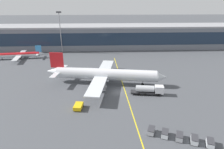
{
  "coord_description": "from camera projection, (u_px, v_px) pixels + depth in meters",
  "views": [
    {
      "loc": [
        -5.39,
        -60.93,
        30.16
      ],
      "look_at": [
        -2.21,
        5.38,
        4.5
      ],
      "focal_mm": 31.51,
      "sensor_mm": 36.0,
      "label": 1
    }
  ],
  "objects": [
    {
      "name": "baggage_cart_3",
      "position": [
        194.0,
        140.0,
        43.77
      ],
      "size": [
        2.43,
        3.03,
        1.48
      ],
      "color": "#B2B7BC",
      "rests_on": "ground_plane"
    },
    {
      "name": "apron_lead_in_line",
      "position": [
        125.0,
        89.0,
        69.84
      ],
      "size": [
        2.93,
        79.97,
        0.01
      ],
      "primitive_type": "cube",
      "rotation": [
        0.0,
        0.0,
        0.03
      ],
      "color": "yellow",
      "rests_on": "ground_plane"
    },
    {
      "name": "apron_light_mast_0",
      "position": [
        60.0,
        29.0,
        113.24
      ],
      "size": [
        2.8,
        0.5,
        23.57
      ],
      "color": "gray",
      "rests_on": "ground_plane"
    },
    {
      "name": "pushback_tug",
      "position": [
        78.0,
        106.0,
        57.38
      ],
      "size": [
        2.75,
        4.06,
        1.4
      ],
      "color": "yellow",
      "rests_on": "ground_plane"
    },
    {
      "name": "baggage_cart_2",
      "position": [
        179.0,
        137.0,
        44.78
      ],
      "size": [
        2.43,
        3.03,
        1.48
      ],
      "color": "gray",
      "rests_on": "ground_plane"
    },
    {
      "name": "commuter_jet_far",
      "position": [
        18.0,
        55.0,
        104.89
      ],
      "size": [
        27.07,
        21.57,
        6.82
      ],
      "color": "silver",
      "rests_on": "ground_plane"
    },
    {
      "name": "baggage_cart_0",
      "position": [
        151.0,
        131.0,
        46.78
      ],
      "size": [
        2.43,
        3.03,
        1.48
      ],
      "color": "gray",
      "rests_on": "ground_plane"
    },
    {
      "name": "baggage_cart_4",
      "position": [
        210.0,
        143.0,
        42.77
      ],
      "size": [
        2.43,
        3.03,
        1.48
      ],
      "color": "#B2B7BC",
      "rests_on": "ground_plane"
    },
    {
      "name": "ground_plane",
      "position": [
        119.0,
        92.0,
        67.88
      ],
      "size": [
        700.0,
        700.0,
        0.0
      ],
      "primitive_type": "plane",
      "color": "#47494F"
    },
    {
      "name": "baggage_cart_1",
      "position": [
        165.0,
        134.0,
        45.78
      ],
      "size": [
        2.43,
        3.03,
        1.48
      ],
      "color": "#B2B7BC",
      "rests_on": "ground_plane"
    },
    {
      "name": "fuel_tanker",
      "position": [
        149.0,
        90.0,
        65.59
      ],
      "size": [
        11.05,
        4.0,
        3.25
      ],
      "color": "#232326",
      "rests_on": "ground_plane"
    },
    {
      "name": "terminal_building",
      "position": [
        97.0,
        37.0,
        127.69
      ],
      "size": [
        202.23,
        21.22,
        14.37
      ],
      "color": "slate",
      "rests_on": "ground_plane"
    },
    {
      "name": "main_airliner",
      "position": [
        105.0,
        74.0,
        73.19
      ],
      "size": [
        45.37,
        36.27,
        11.62
      ],
      "color": "silver",
      "rests_on": "ground_plane"
    }
  ]
}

